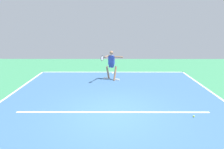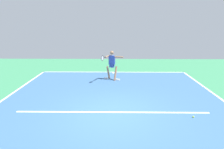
% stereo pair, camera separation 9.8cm
% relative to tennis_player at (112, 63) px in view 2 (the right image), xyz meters
% --- Properties ---
extents(ground_plane, '(22.45, 22.45, 0.00)m').
position_rel_tennis_player_xyz_m(ground_plane, '(-0.09, 4.43, -0.97)').
color(ground_plane, '#388456').
extents(court_surface, '(9.67, 12.58, 0.00)m').
position_rel_tennis_player_xyz_m(court_surface, '(-0.09, 4.43, -0.97)').
color(court_surface, '#38608E').
rests_on(court_surface, ground_plane).
extents(court_line_baseline_near, '(9.67, 0.10, 0.01)m').
position_rel_tennis_player_xyz_m(court_line_baseline_near, '(-0.09, -1.81, -0.97)').
color(court_line_baseline_near, white).
rests_on(court_line_baseline_near, ground_plane).
extents(court_line_service, '(7.26, 0.10, 0.01)m').
position_rel_tennis_player_xyz_m(court_line_service, '(-0.09, 4.33, -0.97)').
color(court_line_service, white).
rests_on(court_line_service, ground_plane).
extents(court_line_centre_mark, '(0.10, 0.30, 0.01)m').
position_rel_tennis_player_xyz_m(court_line_centre_mark, '(-0.09, -1.61, -0.97)').
color(court_line_centre_mark, white).
rests_on(court_line_centre_mark, ground_plane).
extents(tennis_player, '(1.22, 1.18, 1.72)m').
position_rel_tennis_player_xyz_m(tennis_player, '(0.00, 0.00, 0.00)').
color(tennis_player, '#9E7051').
rests_on(tennis_player, ground_plane).
extents(tennis_ball_by_sideline, '(0.07, 0.07, 0.07)m').
position_rel_tennis_player_xyz_m(tennis_ball_by_sideline, '(-2.97, 4.71, -0.94)').
color(tennis_ball_by_sideline, '#C6E53D').
rests_on(tennis_ball_by_sideline, ground_plane).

